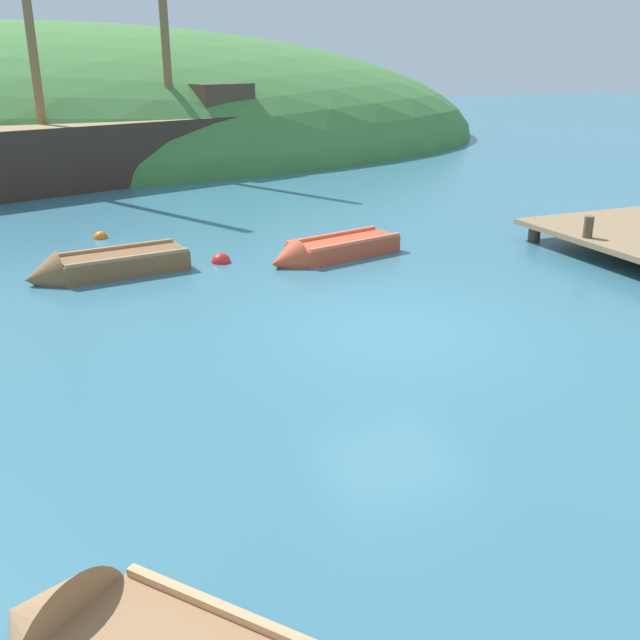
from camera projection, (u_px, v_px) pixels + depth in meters
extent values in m
plane|color=teal|center=(395.00, 330.00, 11.47)|extent=(120.00, 120.00, 0.00)
cylinder|color=brown|center=(533.00, 243.00, 17.04)|extent=(0.28, 0.28, 1.09)
cylinder|color=brown|center=(588.00, 227.00, 15.18)|extent=(0.20, 0.20, 0.45)
ellipsoid|color=#477F3D|center=(39.00, 147.00, 34.42)|extent=(45.42, 26.72, 11.21)
cube|color=#38281E|center=(120.00, 162.00, 25.06)|extent=(14.46, 7.74, 2.85)
cube|color=#997A51|center=(116.00, 121.00, 24.58)|extent=(13.84, 7.30, 0.10)
cube|color=#4C3828|center=(213.00, 99.00, 26.84)|extent=(2.84, 2.93, 1.10)
cube|color=brown|center=(123.00, 266.00, 14.48)|extent=(2.61, 1.36, 0.50)
cone|color=brown|center=(42.00, 278.00, 13.72)|extent=(0.77, 1.04, 0.96)
cube|color=#AE7B4F|center=(180.00, 255.00, 15.04)|extent=(0.25, 0.92, 0.35)
cube|color=#AE7B4F|center=(101.00, 260.00, 14.21)|extent=(0.31, 0.94, 0.05)
cube|color=#AE7B4F|center=(144.00, 254.00, 14.63)|extent=(0.31, 0.94, 0.05)
cube|color=#AE7B4F|center=(115.00, 248.00, 14.76)|extent=(2.43, 0.44, 0.07)
cube|color=#AE7B4F|center=(129.00, 258.00, 14.01)|extent=(2.43, 0.44, 0.07)
cone|color=#9E7047|center=(42.00, 627.00, 5.35)|extent=(1.33, 1.27, 1.13)
cube|color=tan|center=(290.00, 637.00, 4.90)|extent=(1.85, 2.29, 0.07)
cube|color=#C64C2D|center=(344.00, 250.00, 15.74)|extent=(2.64, 1.48, 0.47)
cone|color=#C64C2D|center=(285.00, 262.00, 14.86)|extent=(0.82, 0.99, 0.86)
cube|color=#FF6E48|center=(385.00, 239.00, 16.39)|extent=(0.31, 0.82, 0.33)
cube|color=#FF6E48|center=(328.00, 245.00, 15.43)|extent=(0.38, 0.85, 0.05)
cube|color=#FF6E48|center=(359.00, 240.00, 15.92)|extent=(0.38, 0.85, 0.05)
cube|color=#FF6E48|center=(332.00, 235.00, 15.96)|extent=(2.39, 0.67, 0.07)
cube|color=#FF6E48|center=(356.00, 242.00, 15.34)|extent=(2.39, 0.67, 0.07)
sphere|color=orange|center=(101.00, 238.00, 17.24)|extent=(0.34, 0.34, 0.34)
sphere|color=red|center=(221.00, 262.00, 15.24)|extent=(0.41, 0.41, 0.41)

